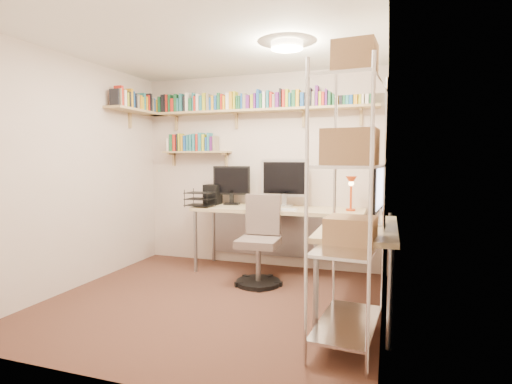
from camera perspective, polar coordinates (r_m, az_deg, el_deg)
ground at (r=4.12m, az=-6.34°, el=-15.28°), size 3.20×3.20×0.00m
room_shell at (r=3.87m, az=-6.48°, el=6.79°), size 3.24×3.04×2.52m
wall_shelves at (r=5.27m, az=-4.89°, el=11.45°), size 3.12×1.09×0.80m
corner_desk at (r=4.61m, az=4.06°, el=-2.85°), size 2.48×2.06×1.40m
office_chair at (r=4.54m, az=0.53°, el=-7.82°), size 0.52×0.54×1.00m
wire_rack at (r=3.06m, az=13.45°, el=4.15°), size 0.51×0.93×2.27m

